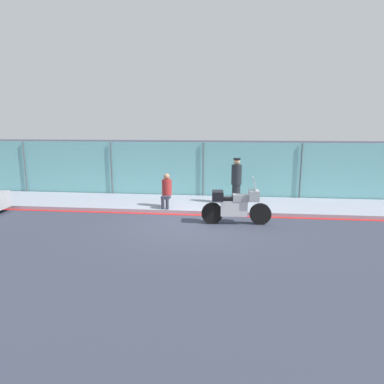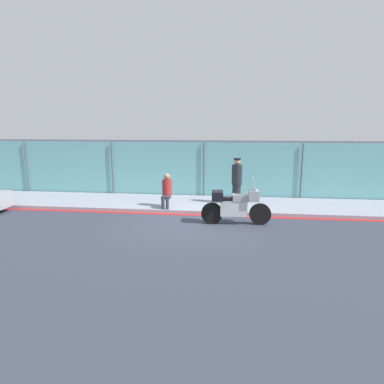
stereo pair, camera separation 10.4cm
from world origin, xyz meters
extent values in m
plane|color=#333847|center=(0.00, 0.00, 0.00)|extent=(120.00, 120.00, 0.00)
cube|color=#8E93A3|center=(0.00, 2.57, 0.06)|extent=(30.56, 2.77, 0.13)
cube|color=red|center=(0.00, 1.09, 0.00)|extent=(30.56, 0.18, 0.01)
cube|color=#6BB2B7|center=(0.00, 4.04, 1.22)|extent=(29.03, 0.08, 2.44)
cylinder|color=#4C4C51|center=(-8.22, 3.94, 1.22)|extent=(0.05, 0.05, 2.44)
cylinder|color=#4C4C51|center=(-4.11, 3.94, 1.22)|extent=(0.05, 0.05, 2.44)
cylinder|color=#4C4C51|center=(0.00, 3.94, 1.22)|extent=(0.05, 0.05, 2.44)
cylinder|color=#4C4C51|center=(4.11, 3.94, 1.22)|extent=(0.05, 0.05, 2.44)
cylinder|color=black|center=(2.17, 0.18, 0.35)|extent=(0.70, 0.18, 0.70)
cylinder|color=black|center=(0.62, 0.09, 0.35)|extent=(0.70, 0.18, 0.70)
cube|color=silver|center=(1.32, 0.13, 0.53)|extent=(0.87, 0.33, 0.51)
cube|color=#999EA3|center=(1.53, 0.14, 0.88)|extent=(0.54, 0.34, 0.22)
cube|color=black|center=(1.22, 0.13, 0.84)|extent=(0.62, 0.31, 0.10)
cube|color=#999EA3|center=(1.94, 0.17, 0.96)|extent=(0.35, 0.49, 0.34)
cube|color=silver|center=(1.94, 0.17, 1.34)|extent=(0.13, 0.43, 0.42)
cube|color=black|center=(0.79, 0.10, 0.94)|extent=(0.39, 0.52, 0.30)
cylinder|color=#1E2328|center=(1.42, 2.54, 0.51)|extent=(0.33, 0.33, 0.77)
cylinder|color=#1E2328|center=(1.42, 2.54, 1.28)|extent=(0.40, 0.40, 0.77)
sphere|color=tan|center=(1.42, 2.54, 1.79)|extent=(0.25, 0.25, 0.25)
cylinder|color=black|center=(1.42, 2.54, 1.89)|extent=(0.28, 0.28, 0.06)
cylinder|color=#2D3342|center=(-1.27, 1.31, 0.33)|extent=(0.12, 0.12, 0.41)
cylinder|color=#2D3342|center=(-1.10, 1.31, 0.33)|extent=(0.12, 0.12, 0.41)
cube|color=#2D3342|center=(-1.18, 1.52, 0.54)|extent=(0.31, 0.41, 0.10)
cylinder|color=maroon|center=(-1.18, 1.72, 0.88)|extent=(0.37, 0.37, 0.58)
sphere|color=#A37556|center=(-1.18, 1.72, 1.28)|extent=(0.23, 0.23, 0.23)
camera|label=1|loc=(1.19, -10.72, 3.19)|focal=32.00mm
camera|label=2|loc=(1.30, -10.70, 3.19)|focal=32.00mm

